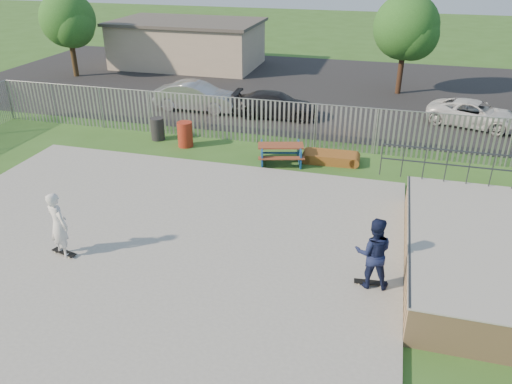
% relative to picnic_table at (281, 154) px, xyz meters
% --- Properties ---
extents(ground, '(120.00, 120.00, 0.00)m').
position_rel_picnic_table_xyz_m(ground, '(-2.54, -7.02, -0.40)').
color(ground, '#325E20').
rests_on(ground, ground).
extents(concrete_slab, '(15.00, 12.00, 0.15)m').
position_rel_picnic_table_xyz_m(concrete_slab, '(-2.54, -7.02, -0.32)').
color(concrete_slab, gray).
rests_on(concrete_slab, ground).
extents(quarter_pipe, '(5.50, 7.05, 2.19)m').
position_rel_picnic_table_xyz_m(quarter_pipe, '(6.96, -5.98, 0.16)').
color(quarter_pipe, tan).
rests_on(quarter_pipe, ground).
extents(fence, '(26.04, 16.02, 2.00)m').
position_rel_picnic_table_xyz_m(fence, '(-1.54, -2.44, 0.60)').
color(fence, gray).
rests_on(fence, ground).
extents(picnic_table, '(2.18, 1.96, 0.78)m').
position_rel_picnic_table_xyz_m(picnic_table, '(0.00, 0.00, 0.00)').
color(picnic_table, brown).
rests_on(picnic_table, ground).
extents(funbox, '(2.01, 1.06, 0.39)m').
position_rel_picnic_table_xyz_m(funbox, '(1.98, 0.59, -0.20)').
color(funbox, brown).
rests_on(funbox, ground).
extents(trash_bin_red, '(0.67, 0.67, 1.11)m').
position_rel_picnic_table_xyz_m(trash_bin_red, '(-4.48, 0.70, 0.16)').
color(trash_bin_red, maroon).
rests_on(trash_bin_red, ground).
extents(trash_bin_grey, '(0.61, 0.61, 1.02)m').
position_rel_picnic_table_xyz_m(trash_bin_grey, '(-6.03, 1.16, 0.11)').
color(trash_bin_grey, '#242326').
rests_on(trash_bin_grey, ground).
extents(parking_lot, '(40.00, 18.00, 0.02)m').
position_rel_picnic_table_xyz_m(parking_lot, '(-2.54, 11.98, -0.39)').
color(parking_lot, black).
rests_on(parking_lot, ground).
extents(car_silver, '(4.51, 1.60, 1.48)m').
position_rel_picnic_table_xyz_m(car_silver, '(-5.93, 5.85, 0.37)').
color(car_silver, '#ADACB1').
rests_on(car_silver, parking_lot).
extents(car_dark, '(4.50, 2.04, 1.28)m').
position_rel_picnic_table_xyz_m(car_dark, '(-1.56, 5.78, 0.26)').
color(car_dark, black).
rests_on(car_dark, parking_lot).
extents(car_white, '(4.82, 3.27, 1.22)m').
position_rel_picnic_table_xyz_m(car_white, '(8.14, 6.95, 0.24)').
color(car_white, silver).
rests_on(car_white, parking_lot).
extents(building, '(10.40, 6.40, 3.20)m').
position_rel_picnic_table_xyz_m(building, '(-10.54, 15.98, 1.21)').
color(building, tan).
rests_on(building, ground).
extents(tree_left, '(3.55, 3.55, 5.47)m').
position_rel_picnic_table_xyz_m(tree_left, '(-16.67, 10.89, 3.28)').
color(tree_left, '#43311B').
rests_on(tree_left, ground).
extents(tree_mid, '(3.69, 3.69, 5.70)m').
position_rel_picnic_table_xyz_m(tree_mid, '(4.47, 12.17, 3.44)').
color(tree_mid, '#392316').
rests_on(tree_mid, ground).
extents(skateboard_a, '(0.82, 0.28, 0.08)m').
position_rel_picnic_table_xyz_m(skateboard_a, '(4.10, -7.59, -0.21)').
color(skateboard_a, black).
rests_on(skateboard_a, concrete_slab).
extents(skateboard_b, '(0.82, 0.38, 0.08)m').
position_rel_picnic_table_xyz_m(skateboard_b, '(-4.41, -8.46, -0.21)').
color(skateboard_b, black).
rests_on(skateboard_b, concrete_slab).
extents(skater_navy, '(1.01, 0.83, 1.94)m').
position_rel_picnic_table_xyz_m(skater_navy, '(4.10, -7.59, 0.73)').
color(skater_navy, '#131A3C').
rests_on(skater_navy, concrete_slab).
extents(skater_white, '(0.84, 0.71, 1.94)m').
position_rel_picnic_table_xyz_m(skater_white, '(-4.41, -8.46, 0.73)').
color(skater_white, silver).
rests_on(skater_white, concrete_slab).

